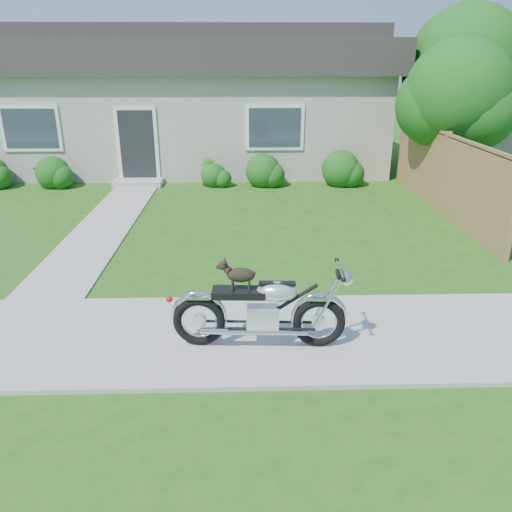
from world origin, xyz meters
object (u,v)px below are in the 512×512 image
Objects in this scene: tree_far at (470,69)px; motorcycle_with_dog at (262,310)px; house at (196,100)px; potted_plant_left at (46,174)px; potted_plant_right at (208,172)px; fence at (443,173)px; tree_near at (463,98)px.

tree_far reaches higher than motorcycle_with_dog.
potted_plant_left is at bearing -139.88° from house.
motorcycle_with_dog is at bearing -82.14° from potted_plant_right.
fence is at bearing 56.04° from motorcycle_with_dog.
tree_far is at bearing -18.32° from house.
tree_far is at bearing 62.96° from fence.
potted_plant_left is at bearing 171.38° from tree_near.
fence is (6.30, -6.24, -1.22)m from house.
tree_near is at bearing -14.62° from potted_plant_right.
tree_far is 8.10m from potted_plant_right.
tree_far reaches higher than house.
tree_far is 6.71× the size of potted_plant_left.
potted_plant_left is at bearing 126.37° from motorcycle_with_dog.
fence is at bearing -121.96° from tree_near.
motorcycle_with_dog is at bearing -126.80° from fence.
tree_near is 5.04× the size of potted_plant_right.
fence is 6.42m from potted_plant_right.
potted_plant_right is (-7.56, -0.76, -2.79)m from tree_far.
potted_plant_right is at bearing -174.28° from tree_far.
motorcycle_with_dog is (1.78, -12.29, -1.61)m from house.
tree_far reaches higher than fence.
potted_plant_right is (-6.44, 1.68, -2.15)m from tree_near.
fence is 7.57m from motorcycle_with_dog.
potted_plant_right is (4.64, 0.00, 0.02)m from potted_plant_left.
fence is at bearing -44.74° from house.
house reaches higher than motorcycle_with_dog.
fence reaches higher than potted_plant_right.
tree_far is (1.82, 3.56, 2.25)m from fence.
potted_plant_right is at bearing 0.00° from potted_plant_left.
tree_far is 6.31× the size of potted_plant_right.
motorcycle_with_dog is at bearing -81.78° from house.
house reaches higher than tree_near.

